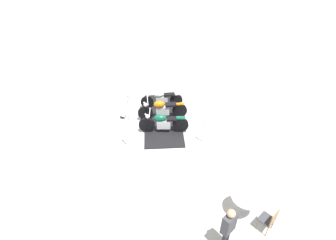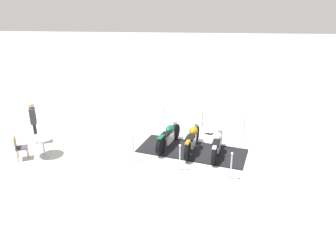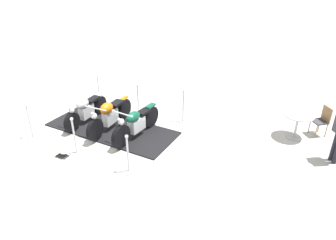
% 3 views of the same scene
% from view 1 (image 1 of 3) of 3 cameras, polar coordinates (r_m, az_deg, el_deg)
% --- Properties ---
extents(ground_plane, '(80.00, 80.00, 0.00)m').
position_cam_1_polar(ground_plane, '(12.63, -1.13, 0.31)').
color(ground_plane, silver).
extents(display_platform, '(2.73, 4.46, 0.04)m').
position_cam_1_polar(display_platform, '(12.62, -1.13, 0.39)').
color(display_platform, black).
rests_on(display_platform, ground_plane).
extents(motorcycle_chrome, '(2.03, 0.77, 0.91)m').
position_cam_1_polar(motorcycle_chrome, '(13.17, -1.47, 4.53)').
color(motorcycle_chrome, black).
rests_on(motorcycle_chrome, display_platform).
extents(motorcycle_copper, '(2.25, 0.80, 1.00)m').
position_cam_1_polar(motorcycle_copper, '(12.32, -1.32, 2.31)').
color(motorcycle_copper, black).
rests_on(motorcycle_copper, display_platform).
extents(motorcycle_forest, '(2.07, 0.93, 1.00)m').
position_cam_1_polar(motorcycle_forest, '(11.55, -1.08, -0.58)').
color(motorcycle_forest, black).
rests_on(motorcycle_forest, display_platform).
extents(stanchion_right_mid, '(0.29, 0.29, 1.13)m').
position_cam_1_polar(stanchion_right_mid, '(12.45, -8.36, 1.56)').
color(stanchion_right_mid, silver).
rests_on(stanchion_right_mid, ground_plane).
extents(stanchion_right_rear, '(0.34, 0.34, 1.09)m').
position_cam_1_polar(stanchion_right_rear, '(11.09, -8.85, -3.95)').
color(stanchion_right_rear, silver).
rests_on(stanchion_right_rear, ground_plane).
extents(stanchion_left_mid, '(0.34, 0.34, 1.01)m').
position_cam_1_polar(stanchion_left_mid, '(12.59, 5.98, 1.72)').
color(stanchion_left_mid, silver).
rests_on(stanchion_left_mid, ground_plane).
extents(stanchion_left_rear, '(0.29, 0.29, 1.15)m').
position_cam_1_polar(stanchion_left_rear, '(11.14, 7.33, -3.02)').
color(stanchion_left_rear, silver).
rests_on(stanchion_left_rear, ground_plane).
extents(stanchion_right_front, '(0.32, 0.32, 1.12)m').
position_cam_1_polar(stanchion_right_front, '(13.95, -7.93, 5.60)').
color(stanchion_right_front, silver).
rests_on(stanchion_right_front, ground_plane).
extents(stanchion_left_front, '(0.30, 0.30, 1.03)m').
position_cam_1_polar(stanchion_left_front, '(14.05, 4.95, 5.98)').
color(stanchion_left_front, silver).
rests_on(stanchion_left_front, ground_plane).
extents(info_placard, '(0.30, 0.38, 0.19)m').
position_cam_1_polar(info_placard, '(12.88, -9.51, 0.87)').
color(info_placard, '#333338').
rests_on(info_placard, ground_plane).
extents(cafe_table, '(0.89, 0.89, 0.77)m').
position_cam_1_polar(cafe_table, '(8.89, 15.94, -16.08)').
color(cafe_table, '#B7B7BC').
rests_on(cafe_table, ground_plane).
extents(cafe_chair_near_table, '(0.53, 0.53, 0.93)m').
position_cam_1_polar(cafe_chair_near_table, '(8.77, 20.56, -19.04)').
color(cafe_chair_near_table, olive).
rests_on(cafe_chair_near_table, ground_plane).
extents(bystander_person, '(0.46, 0.36, 1.73)m').
position_cam_1_polar(bystander_person, '(7.71, 12.57, -21.15)').
color(bystander_person, '#23232D').
rests_on(bystander_person, ground_plane).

